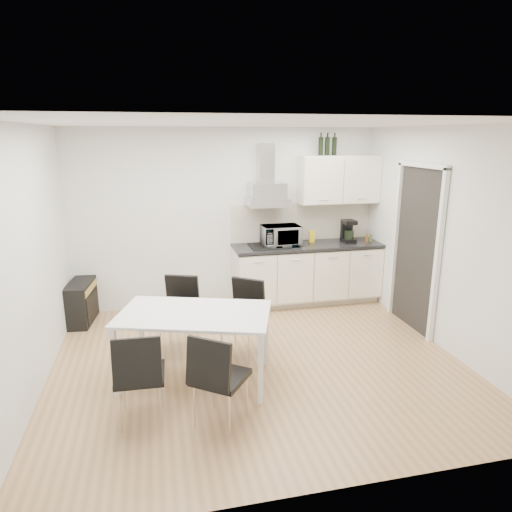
% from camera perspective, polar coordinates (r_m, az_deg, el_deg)
% --- Properties ---
extents(ground, '(4.50, 4.50, 0.00)m').
position_cam_1_polar(ground, '(5.30, 0.21, -13.09)').
color(ground, tan).
rests_on(ground, ground).
extents(wall_back, '(4.50, 0.10, 2.60)m').
position_cam_1_polar(wall_back, '(6.75, -3.59, 4.73)').
color(wall_back, silver).
rests_on(wall_back, ground).
extents(wall_front, '(4.50, 0.10, 2.60)m').
position_cam_1_polar(wall_front, '(3.01, 8.85, -8.47)').
color(wall_front, silver).
rests_on(wall_front, ground).
extents(wall_left, '(0.10, 4.00, 2.60)m').
position_cam_1_polar(wall_left, '(4.87, -26.57, -0.83)').
color(wall_left, silver).
rests_on(wall_left, ground).
extents(wall_right, '(0.10, 4.00, 2.60)m').
position_cam_1_polar(wall_right, '(5.75, 22.64, 1.82)').
color(wall_right, silver).
rests_on(wall_right, ground).
extents(ceiling, '(4.50, 4.50, 0.00)m').
position_cam_1_polar(ceiling, '(4.68, 0.24, 16.28)').
color(ceiling, white).
rests_on(ceiling, wall_back).
extents(doorway, '(0.08, 1.04, 2.10)m').
position_cam_1_polar(doorway, '(6.23, 19.25, 0.71)').
color(doorway, white).
rests_on(doorway, ground).
extents(kitchenette, '(2.22, 0.64, 2.52)m').
position_cam_1_polar(kitchenette, '(6.89, 6.66, 0.86)').
color(kitchenette, beige).
rests_on(kitchenette, ground).
extents(dining_table, '(1.70, 1.28, 0.75)m').
position_cam_1_polar(dining_table, '(4.71, -7.70, -7.85)').
color(dining_table, white).
rests_on(dining_table, ground).
extents(chair_far_left, '(0.59, 0.62, 0.88)m').
position_cam_1_polar(chair_far_left, '(5.46, -9.69, -7.35)').
color(chair_far_left, black).
rests_on(chair_far_left, ground).
extents(chair_far_right, '(0.65, 0.66, 0.88)m').
position_cam_1_polar(chair_far_right, '(5.28, -1.83, -7.93)').
color(chair_far_right, black).
rests_on(chair_far_right, ground).
extents(chair_near_left, '(0.46, 0.52, 0.88)m').
position_cam_1_polar(chair_near_left, '(4.26, -14.27, -14.29)').
color(chair_near_left, black).
rests_on(chair_near_left, ground).
extents(chair_near_right, '(0.65, 0.66, 0.88)m').
position_cam_1_polar(chair_near_right, '(4.11, -4.46, -14.97)').
color(chair_near_right, black).
rests_on(chair_near_right, ground).
extents(guitar_amp, '(0.37, 0.71, 0.57)m').
position_cam_1_polar(guitar_amp, '(6.67, -21.00, -5.42)').
color(guitar_amp, black).
rests_on(guitar_amp, ground).
extents(floor_speaker, '(0.18, 0.17, 0.29)m').
position_cam_1_polar(floor_speaker, '(6.88, -9.76, -5.27)').
color(floor_speaker, black).
rests_on(floor_speaker, ground).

